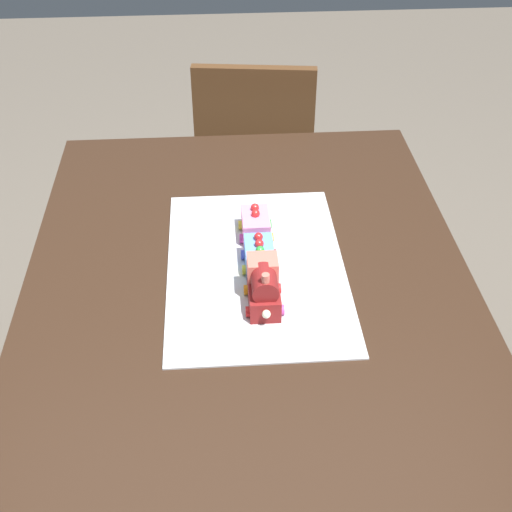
% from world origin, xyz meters
% --- Properties ---
extents(ground_plane, '(8.00, 8.00, 0.00)m').
position_xyz_m(ground_plane, '(0.00, 0.00, 0.00)').
color(ground_plane, '#6B6054').
extents(dining_table, '(1.40, 1.00, 0.74)m').
position_xyz_m(dining_table, '(0.00, 0.00, 0.63)').
color(dining_table, '#382316').
rests_on(dining_table, ground).
extents(chair, '(0.45, 0.45, 0.86)m').
position_xyz_m(chair, '(1.03, -0.08, 0.47)').
color(chair, brown).
rests_on(chair, ground).
extents(cake_board, '(0.60, 0.40, 0.00)m').
position_xyz_m(cake_board, '(0.06, -0.02, 0.74)').
color(cake_board, silver).
rests_on(cake_board, dining_table).
extents(cake_locomotive, '(0.14, 0.08, 0.12)m').
position_xyz_m(cake_locomotive, '(-0.06, -0.03, 0.79)').
color(cake_locomotive, maroon).
rests_on(cake_locomotive, cake_board).
extents(cake_car_gondola_sky_blue, '(0.10, 0.08, 0.07)m').
position_xyz_m(cake_car_gondola_sky_blue, '(0.07, -0.03, 0.77)').
color(cake_car_gondola_sky_blue, '#669EEA').
rests_on(cake_car_gondola_sky_blue, cake_board).
extents(cake_car_flatbed_bubblegum, '(0.10, 0.08, 0.07)m').
position_xyz_m(cake_car_flatbed_bubblegum, '(0.18, -0.03, 0.77)').
color(cake_car_flatbed_bubblegum, pink).
rests_on(cake_car_flatbed_bubblegum, cake_board).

